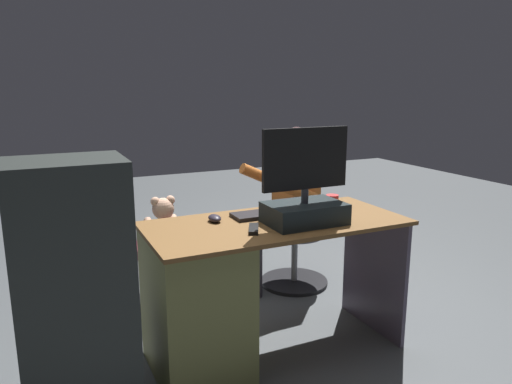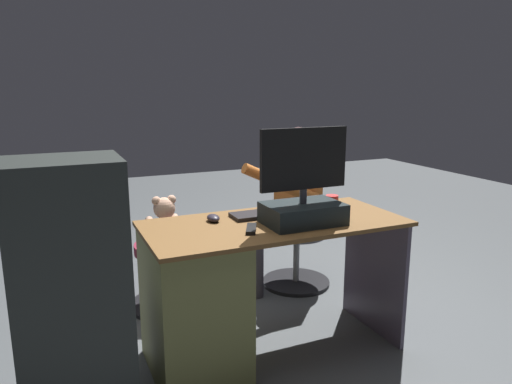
% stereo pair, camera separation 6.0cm
% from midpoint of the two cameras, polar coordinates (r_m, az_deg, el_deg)
% --- Properties ---
extents(ground_plane, '(10.00, 10.00, 0.00)m').
position_cam_midpoint_polar(ground_plane, '(2.98, -1.26, -15.31)').
color(ground_plane, '#464A4D').
extents(desk, '(1.31, 0.60, 0.72)m').
position_cam_midpoint_polar(desk, '(2.43, -5.82, -12.11)').
color(desk, brown).
rests_on(desk, ground_plane).
extents(monitor, '(0.46, 0.26, 0.47)m').
position_cam_midpoint_polar(monitor, '(2.39, 5.04, -0.78)').
color(monitor, black).
rests_on(monitor, desk).
extents(keyboard, '(0.42, 0.14, 0.02)m').
position_cam_midpoint_polar(keyboard, '(2.56, 1.10, -2.50)').
color(keyboard, black).
rests_on(keyboard, desk).
extents(computer_mouse, '(0.06, 0.10, 0.04)m').
position_cam_midpoint_polar(computer_mouse, '(2.44, -5.60, -3.10)').
color(computer_mouse, '#29242F').
rests_on(computer_mouse, desk).
extents(cup, '(0.07, 0.07, 0.09)m').
position_cam_midpoint_polar(cup, '(2.67, 8.32, -1.25)').
color(cup, red).
rests_on(cup, desk).
extents(tv_remote, '(0.10, 0.15, 0.02)m').
position_cam_midpoint_polar(tv_remote, '(2.28, -1.04, -4.37)').
color(tv_remote, black).
rests_on(tv_remote, desk).
extents(office_chair_teddy, '(0.49, 0.49, 0.42)m').
position_cam_midpoint_polar(office_chair_teddy, '(3.15, -11.13, -9.11)').
color(office_chair_teddy, black).
rests_on(office_chair_teddy, ground_plane).
extents(teddy_bear, '(0.21, 0.21, 0.30)m').
position_cam_midpoint_polar(teddy_bear, '(3.06, -11.43, -3.51)').
color(teddy_bear, '#DDA889').
rests_on(teddy_bear, office_chair_teddy).
extents(visitor_chair, '(0.48, 0.48, 0.42)m').
position_cam_midpoint_polar(visitor_chair, '(3.45, 4.06, -6.82)').
color(visitor_chair, black).
rests_on(visitor_chair, ground_plane).
extents(person, '(0.50, 0.48, 1.12)m').
position_cam_midpoint_polar(person, '(3.30, 3.02, -0.38)').
color(person, '#C56B2B').
rests_on(person, ground_plane).
extents(equipment_rack, '(0.44, 0.36, 1.12)m').
position_cam_midpoint_polar(equipment_rack, '(2.12, -21.27, -11.47)').
color(equipment_rack, '#282D2A').
rests_on(equipment_rack, ground_plane).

